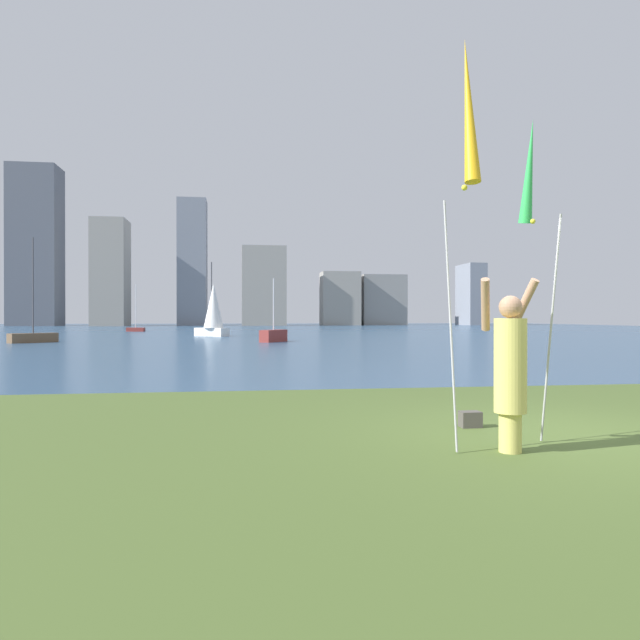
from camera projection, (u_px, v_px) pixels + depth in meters
name	position (u px, v px, depth m)	size (l,w,h in m)	color
ground	(279.00, 332.00, 57.47)	(120.00, 138.00, 0.12)	#475B28
person	(510.00, 366.00, 6.16)	(0.68, 0.50, 1.85)	#D8CC66
kite_flag_left	(468.00, 119.00, 5.80)	(0.16, 0.89, 4.24)	#B2B2B7
kite_flag_right	(530.00, 179.00, 6.90)	(0.16, 0.88, 3.75)	#B2B2B7
bag	(470.00, 419.00, 7.55)	(0.26, 0.19, 0.20)	#4C4742
sailboat_0	(213.00, 310.00, 43.17)	(2.67, 2.67, 5.53)	white
sailboat_3	(136.00, 329.00, 57.29)	(1.76, 0.90, 4.67)	maroon
sailboat_4	(274.00, 335.00, 33.47)	(1.73, 2.24, 3.66)	maroon
sailboat_5	(33.00, 336.00, 32.37)	(2.33, 2.25, 5.85)	brown
skyline_tower_0	(36.00, 246.00, 93.53)	(7.41, 5.89, 25.62)	#565B66
skyline_tower_1	(111.00, 273.00, 92.42)	(5.18, 6.38, 16.88)	gray
skyline_tower_2	(192.00, 263.00, 97.36)	(4.68, 5.28, 21.00)	gray
skyline_tower_3	(264.00, 286.00, 95.88)	(7.16, 5.22, 12.96)	gray
skyline_tower_4	(340.00, 299.00, 99.75)	(6.47, 4.84, 9.11)	gray
skyline_tower_5	(383.00, 300.00, 102.14)	(7.71, 4.09, 8.79)	gray
skyline_tower_6	(471.00, 295.00, 102.43)	(3.10, 7.02, 10.69)	gray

